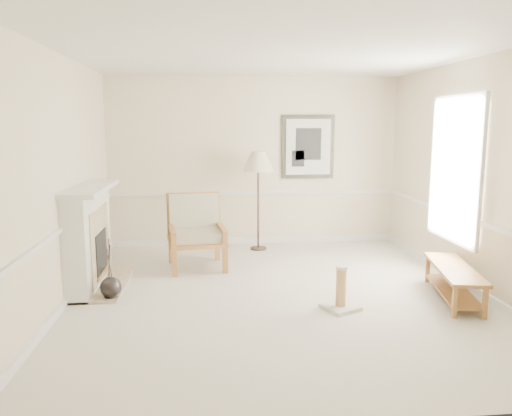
{
  "coord_description": "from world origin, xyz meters",
  "views": [
    {
      "loc": [
        -0.82,
        -5.88,
        2.08
      ],
      "look_at": [
        -0.16,
        0.7,
        0.97
      ],
      "focal_mm": 35.0,
      "sensor_mm": 36.0,
      "label": 1
    }
  ],
  "objects": [
    {
      "name": "ground",
      "position": [
        0.0,
        0.0,
        0.0
      ],
      "size": [
        5.5,
        5.5,
        0.0
      ],
      "primitive_type": "plane",
      "color": "silver",
      "rests_on": "ground"
    },
    {
      "name": "fireplace",
      "position": [
        -2.34,
        0.6,
        0.64
      ],
      "size": [
        0.64,
        1.64,
        1.31
      ],
      "color": "white",
      "rests_on": "ground"
    },
    {
      "name": "bench",
      "position": [
        2.13,
        -0.37,
        0.26
      ],
      "size": [
        0.69,
        1.44,
        0.4
      ],
      "rotation": [
        0.0,
        0.0,
        -0.21
      ],
      "color": "#A06933",
      "rests_on": "ground"
    },
    {
      "name": "floor_lamp",
      "position": [
        0.03,
        2.29,
        1.44
      ],
      "size": [
        0.58,
        0.58,
        1.65
      ],
      "rotation": [
        0.0,
        0.0,
        -0.13
      ],
      "color": "black",
      "rests_on": "ground"
    },
    {
      "name": "room",
      "position": [
        0.14,
        0.08,
        1.87
      ],
      "size": [
        5.04,
        5.54,
        2.92
      ],
      "color": "beige",
      "rests_on": "ground"
    },
    {
      "name": "armchair",
      "position": [
        -0.99,
        1.38,
        0.58
      ],
      "size": [
        0.91,
        0.96,
        1.07
      ],
      "rotation": [
        0.0,
        0.0,
        0.13
      ],
      "color": "#A06933",
      "rests_on": "ground"
    },
    {
      "name": "scratching_post",
      "position": [
        0.68,
        -0.59,
        0.16
      ],
      "size": [
        0.47,
        0.47,
        0.51
      ],
      "rotation": [
        0.0,
        0.0,
        0.44
      ],
      "color": "white",
      "rests_on": "ground"
    },
    {
      "name": "floor_vase",
      "position": [
        -1.99,
        0.03,
        0.14
      ],
      "size": [
        0.26,
        0.26,
        0.75
      ],
      "rotation": [
        0.0,
        0.0,
        -0.01
      ],
      "color": "black",
      "rests_on": "ground"
    }
  ]
}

